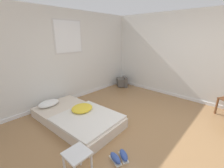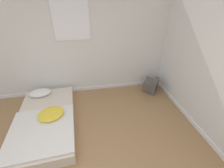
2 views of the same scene
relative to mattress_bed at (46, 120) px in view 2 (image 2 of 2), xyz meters
name	(u,v)px [view 2 (image 2 of 2)]	position (x,y,z in m)	size (l,w,h in m)	color
wall_back	(72,46)	(0.65, 1.23, 1.15)	(7.25, 0.08, 2.60)	silver
mattress_bed	(46,120)	(0.00, 0.00, 0.00)	(1.26, 2.16, 0.36)	beige
crt_tv	(151,85)	(2.69, 0.82, 0.04)	(0.53, 0.54, 0.37)	#56514C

